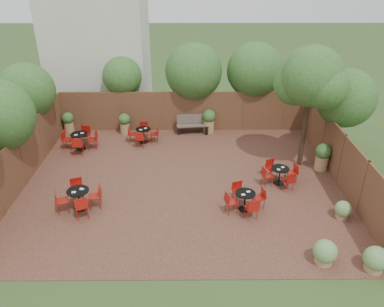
{
  "coord_description": "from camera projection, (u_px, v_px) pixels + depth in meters",
  "views": [
    {
      "loc": [
        0.3,
        -12.45,
        7.75
      ],
      "look_at": [
        0.39,
        0.5,
        1.0
      ],
      "focal_mm": 35.34,
      "sensor_mm": 36.0,
      "label": 1
    }
  ],
  "objects": [
    {
      "name": "courtyard_tree",
      "position": [
        311.0,
        81.0,
        14.19
      ],
      "size": [
        2.56,
        2.46,
        4.92
      ],
      "rotation": [
        0.0,
        0.0,
        0.1
      ],
      "color": "black",
      "rests_on": "courtyard_paving"
    },
    {
      "name": "ground",
      "position": [
        182.0,
        182.0,
        14.62
      ],
      "size": [
        80.0,
        80.0,
        0.0
      ],
      "primitive_type": "plane",
      "color": "#354F23",
      "rests_on": "ground"
    },
    {
      "name": "bistro_tables",
      "position": [
        151.0,
        165.0,
        14.95
      ],
      "size": [
        9.82,
        6.78,
        0.87
      ],
      "color": "black",
      "rests_on": "courtyard_paving"
    },
    {
      "name": "planters",
      "position": [
        186.0,
        130.0,
        17.55
      ],
      "size": [
        11.9,
        4.37,
        1.16
      ],
      "color": "#99744C",
      "rests_on": "courtyard_paving"
    },
    {
      "name": "courtyard_paving",
      "position": [
        182.0,
        182.0,
        14.62
      ],
      "size": [
        12.0,
        10.0,
        0.02
      ],
      "primitive_type": "cube",
      "color": "#3B2018",
      "rests_on": "ground"
    },
    {
      "name": "neighbour_building",
      "position": [
        98.0,
        37.0,
        19.84
      ],
      "size": [
        5.0,
        4.0,
        8.0
      ],
      "primitive_type": "cube",
      "color": "beige",
      "rests_on": "ground"
    },
    {
      "name": "fence_right",
      "position": [
        341.0,
        159.0,
        14.2
      ],
      "size": [
        0.08,
        10.0,
        2.0
      ],
      "primitive_type": "cube",
      "color": "#53341E",
      "rests_on": "ground"
    },
    {
      "name": "park_bench_left",
      "position": [
        193.0,
        124.0,
        18.5
      ],
      "size": [
        1.54,
        0.61,
        0.93
      ],
      "rotation": [
        0.0,
        0.0,
        0.08
      ],
      "color": "brown",
      "rests_on": "courtyard_paving"
    },
    {
      "name": "low_shrubs",
      "position": [
        349.0,
        245.0,
        10.92
      ],
      "size": [
        1.98,
        3.01,
        0.74
      ],
      "color": "#99744C",
      "rests_on": "courtyard_paving"
    },
    {
      "name": "overhang_foliage",
      "position": [
        146.0,
        91.0,
        15.77
      ],
      "size": [
        15.76,
        10.95,
        2.76
      ],
      "color": "#29561C",
      "rests_on": "ground"
    },
    {
      "name": "fence_back",
      "position": [
        184.0,
        111.0,
        18.59
      ],
      "size": [
        12.0,
        0.08,
        2.0
      ],
      "primitive_type": "cube",
      "color": "#53341E",
      "rests_on": "ground"
    },
    {
      "name": "park_bench_right",
      "position": [
        192.0,
        124.0,
        18.5
      ],
      "size": [
        1.51,
        0.65,
        0.91
      ],
      "rotation": [
        0.0,
        0.0,
        0.13
      ],
      "color": "brown",
      "rests_on": "courtyard_paving"
    },
    {
      "name": "fence_left",
      "position": [
        22.0,
        160.0,
        14.12
      ],
      "size": [
        0.08,
        10.0,
        2.0
      ],
      "primitive_type": "cube",
      "color": "#53341E",
      "rests_on": "ground"
    }
  ]
}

